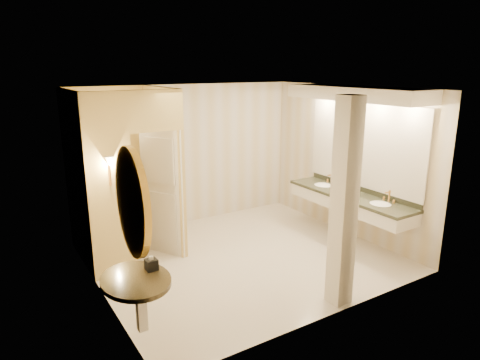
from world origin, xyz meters
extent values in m
plane|color=beige|center=(0.00, 0.00, 0.00)|extent=(4.50, 4.50, 0.00)
plane|color=silver|center=(0.00, 0.00, 2.70)|extent=(4.50, 4.50, 0.00)
cube|color=beige|center=(0.00, 2.00, 1.35)|extent=(4.50, 0.02, 2.70)
cube|color=beige|center=(0.00, -2.00, 1.35)|extent=(4.50, 0.02, 2.70)
cube|color=beige|center=(-2.25, 0.00, 1.35)|extent=(0.02, 4.00, 2.70)
cube|color=beige|center=(2.25, 0.00, 1.35)|extent=(0.02, 4.00, 2.70)
cube|color=#F2CD7F|center=(-0.80, 1.25, 1.35)|extent=(0.10, 1.50, 2.70)
cube|color=#F2CD7F|center=(-1.93, 0.50, 1.35)|extent=(0.65, 0.10, 2.70)
cube|color=#F2CD7F|center=(-1.20, 0.50, 2.40)|extent=(0.80, 0.10, 0.60)
cube|color=beige|center=(-1.00, 0.85, 1.05)|extent=(0.44, 0.72, 2.10)
cylinder|color=gold|center=(-1.93, 0.43, 1.55)|extent=(0.03, 0.03, 0.30)
cone|color=beige|center=(-1.93, 0.43, 1.75)|extent=(0.14, 0.14, 0.14)
cube|color=beige|center=(1.95, -0.40, 0.73)|extent=(0.60, 2.46, 0.24)
cube|color=black|center=(1.95, -0.40, 0.85)|extent=(0.64, 2.50, 0.05)
cube|color=black|center=(2.23, -0.40, 0.92)|extent=(0.03, 2.46, 0.10)
ellipsoid|color=white|center=(1.95, -1.07, 0.83)|extent=(0.40, 0.44, 0.15)
cylinder|color=gold|center=(2.15, -1.07, 0.96)|extent=(0.03, 0.03, 0.22)
ellipsoid|color=white|center=(1.95, 0.27, 0.83)|extent=(0.40, 0.44, 0.15)
cylinder|color=gold|center=(2.15, 0.27, 0.96)|extent=(0.03, 0.03, 0.22)
cube|color=white|center=(2.23, -0.40, 1.70)|extent=(0.03, 2.46, 1.40)
cube|color=beige|center=(1.95, -0.40, 2.59)|extent=(0.75, 2.66, 0.22)
cylinder|color=black|center=(-2.23, -1.40, 0.85)|extent=(0.89, 0.89, 0.05)
cube|color=beige|center=(-2.19, -1.40, 0.55)|extent=(0.10, 0.10, 0.60)
cylinder|color=gold|center=(-2.21, -1.40, 1.70)|extent=(0.07, 0.89, 0.89)
cylinder|color=white|center=(-2.17, -1.40, 1.70)|extent=(0.02, 0.71, 0.71)
cube|color=beige|center=(0.35, -1.80, 1.35)|extent=(0.26, 0.26, 2.70)
cube|color=black|center=(-2.02, -1.30, 0.94)|extent=(0.13, 0.13, 0.12)
imported|color=white|center=(-1.10, 1.46, 0.36)|extent=(0.62, 0.80, 0.72)
imported|color=beige|center=(1.92, -0.14, 0.95)|extent=(0.08, 0.08, 0.15)
imported|color=silver|center=(1.91, -0.10, 0.94)|extent=(0.12, 0.12, 0.12)
imported|color=#C6B28C|center=(1.95, -0.37, 0.97)|extent=(0.08, 0.08, 0.19)
camera|label=1|loc=(-3.46, -5.41, 3.02)|focal=32.00mm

